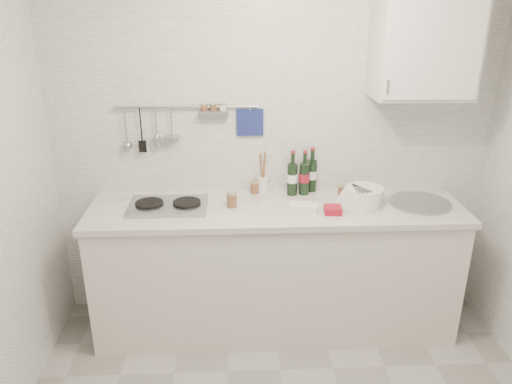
% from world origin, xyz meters
% --- Properties ---
extents(back_wall, '(3.00, 0.02, 2.50)m').
position_xyz_m(back_wall, '(0.00, 1.40, 1.25)').
color(back_wall, silver).
rests_on(back_wall, floor).
extents(counter, '(2.44, 0.64, 0.96)m').
position_xyz_m(counter, '(0.01, 1.10, 0.43)').
color(counter, beige).
rests_on(counter, floor).
extents(wall_rail, '(0.98, 0.09, 0.34)m').
position_xyz_m(wall_rail, '(-0.60, 1.37, 1.43)').
color(wall_rail, '#93969B').
rests_on(wall_rail, back_wall).
extents(wall_cabinet, '(0.60, 0.38, 0.70)m').
position_xyz_m(wall_cabinet, '(0.90, 1.22, 1.95)').
color(wall_cabinet, beige).
rests_on(wall_cabinet, back_wall).
extents(plate_stack_hob, '(0.26, 0.26, 0.02)m').
position_xyz_m(plate_stack_hob, '(-0.64, 1.08, 0.93)').
color(plate_stack_hob, '#464FA0').
rests_on(plate_stack_hob, counter).
extents(plate_stack_sink, '(0.32, 0.30, 0.12)m').
position_xyz_m(plate_stack_sink, '(0.56, 1.11, 0.97)').
color(plate_stack_sink, white).
rests_on(plate_stack_sink, counter).
extents(wine_bottles, '(0.22, 0.14, 0.31)m').
position_xyz_m(wine_bottles, '(0.20, 1.32, 1.07)').
color(wine_bottles, black).
rests_on(wine_bottles, counter).
extents(butter_dish, '(0.19, 0.12, 0.05)m').
position_xyz_m(butter_dish, '(0.17, 1.01, 0.95)').
color(butter_dish, white).
rests_on(butter_dish, counter).
extents(strawberry_punnet, '(0.11, 0.11, 0.04)m').
position_xyz_m(strawberry_punnet, '(0.35, 0.98, 0.94)').
color(strawberry_punnet, red).
rests_on(strawberry_punnet, counter).
extents(utensil_crock, '(0.07, 0.07, 0.29)m').
position_xyz_m(utensil_crock, '(-0.07, 1.35, 0.99)').
color(utensil_crock, white).
rests_on(utensil_crock, counter).
extents(jar_a, '(0.06, 0.06, 0.09)m').
position_xyz_m(jar_a, '(-0.13, 1.34, 0.96)').
color(jar_a, brown).
rests_on(jar_a, counter).
extents(jar_b, '(0.06, 0.06, 0.07)m').
position_xyz_m(jar_b, '(0.47, 1.28, 0.96)').
color(jar_b, brown).
rests_on(jar_b, counter).
extents(jar_c, '(0.07, 0.07, 0.08)m').
position_xyz_m(jar_c, '(0.53, 1.23, 0.96)').
color(jar_c, brown).
rests_on(jar_c, counter).
extents(jar_d, '(0.07, 0.07, 0.10)m').
position_xyz_m(jar_d, '(-0.29, 1.11, 0.97)').
color(jar_d, brown).
rests_on(jar_d, counter).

